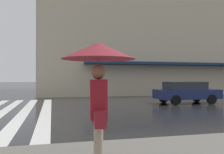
% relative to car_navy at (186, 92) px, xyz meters
% --- Properties ---
extents(zebra_crossing, '(13.00, 4.50, 0.01)m').
position_rel_car_navy_xyz_m(zebra_crossing, '(-1.50, 10.80, -0.75)').
color(zebra_crossing, silver).
rests_on(zebra_crossing, ground_plane).
extents(haussmann_block_corner, '(20.98, 26.79, 18.03)m').
position_rel_car_navy_xyz_m(haussmann_block_corner, '(16.88, -3.57, 8.07)').
color(haussmann_block_corner, beige).
rests_on(haussmann_block_corner, ground_plane).
extents(car_navy, '(1.85, 4.10, 1.41)m').
position_rel_car_navy_xyz_m(car_navy, '(0.00, 0.00, 0.00)').
color(car_navy, navy).
rests_on(car_navy, ground_plane).
extents(pedestrian_with_floral_umbrella, '(1.14, 1.14, 2.03)m').
position_rel_car_navy_xyz_m(pedestrian_with_floral_umbrella, '(-10.53, 7.83, 1.07)').
color(pedestrian_with_floral_umbrella, maroon).
rests_on(pedestrian_with_floral_umbrella, sidewalk_pavement).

